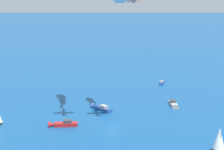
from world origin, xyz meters
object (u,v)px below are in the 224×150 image
at_px(motorboat_mid_cluster, 174,105).
at_px(motorboat_outer_ring_c, 100,108).
at_px(sailboat_outer_ring_e, 219,140).
at_px(motorboat_far_port, 162,82).
at_px(motorboat_ahead, 62,124).

relative_size(motorboat_mid_cluster, motorboat_outer_ring_c, 1.00).
bearing_deg(motorboat_outer_ring_c, sailboat_outer_ring_e, 144.37).
bearing_deg(motorboat_far_port, sailboat_outer_ring_e, 107.36).
height_order(motorboat_far_port, motorboat_ahead, motorboat_ahead).
distance_m(motorboat_mid_cluster, motorboat_outer_ring_c, 29.98).
bearing_deg(motorboat_mid_cluster, motorboat_outer_ring_c, 23.61).
xyz_separation_m(motorboat_ahead, sailboat_outer_ring_e, (-51.68, 9.87, 2.94)).
height_order(motorboat_ahead, motorboat_outer_ring_c, motorboat_outer_ring_c).
xyz_separation_m(motorboat_far_port, motorboat_mid_cluster, (-9.50, 39.96, 0.15)).
height_order(motorboat_ahead, motorboat_mid_cluster, motorboat_ahead).
height_order(motorboat_far_port, motorboat_outer_ring_c, motorboat_outer_ring_c).
bearing_deg(sailboat_outer_ring_e, motorboat_far_port, -72.64).
height_order(motorboat_outer_ring_c, sailboat_outer_ring_e, sailboat_outer_ring_e).
height_order(motorboat_far_port, motorboat_mid_cluster, motorboat_mid_cluster).
relative_size(motorboat_outer_ring_c, sailboat_outer_ring_e, 1.22).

